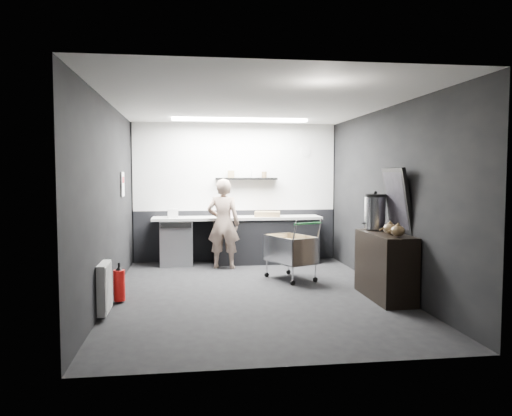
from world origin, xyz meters
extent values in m
plane|color=black|center=(0.00, 0.00, 0.00)|extent=(5.50, 5.50, 0.00)
plane|color=silver|center=(0.00, 0.00, 2.70)|extent=(5.50, 5.50, 0.00)
plane|color=black|center=(0.00, 2.75, 1.35)|extent=(5.50, 0.00, 5.50)
plane|color=black|center=(0.00, -2.75, 1.35)|extent=(5.50, 0.00, 5.50)
plane|color=black|center=(-2.00, 0.00, 1.35)|extent=(0.00, 5.50, 5.50)
plane|color=black|center=(2.00, 0.00, 1.35)|extent=(0.00, 5.50, 5.50)
cube|color=silver|center=(0.00, 2.73, 1.85)|extent=(3.95, 0.02, 1.70)
cube|color=black|center=(0.00, 2.73, 0.50)|extent=(3.95, 0.02, 1.00)
cube|color=black|center=(0.20, 2.62, 1.62)|extent=(1.20, 0.22, 0.04)
cylinder|color=silver|center=(1.40, 2.72, 2.15)|extent=(0.20, 0.03, 0.20)
cube|color=white|center=(-1.98, 1.30, 1.55)|extent=(0.02, 0.30, 0.40)
cube|color=red|center=(-1.98, 1.30, 1.62)|extent=(0.02, 0.22, 0.10)
cube|color=silver|center=(-1.94, -0.90, 0.35)|extent=(0.10, 0.50, 0.60)
cube|color=white|center=(0.00, 1.85, 2.67)|extent=(2.40, 0.20, 0.04)
cube|color=black|center=(0.55, 2.42, 0.42)|extent=(2.00, 0.56, 0.85)
cube|color=silver|center=(0.00, 2.42, 0.88)|extent=(3.20, 0.60, 0.05)
cube|color=#9EA0A5|center=(-1.15, 2.42, 0.42)|extent=(0.60, 0.58, 0.85)
cube|color=black|center=(-1.15, 2.12, 0.78)|extent=(0.56, 0.02, 0.10)
imported|color=beige|center=(-0.30, 1.97, 0.82)|extent=(0.67, 0.52, 1.63)
cube|color=silver|center=(0.71, 0.85, 0.30)|extent=(0.81, 0.96, 0.02)
cube|color=silver|center=(0.46, 0.85, 0.50)|extent=(0.35, 0.75, 0.43)
cube|color=silver|center=(0.97, 0.85, 0.50)|extent=(0.35, 0.75, 0.43)
cube|color=silver|center=(0.71, 0.45, 0.50)|extent=(0.49, 0.23, 0.43)
cube|color=silver|center=(0.71, 1.24, 0.50)|extent=(0.49, 0.23, 0.43)
cylinder|color=silver|center=(0.49, 0.48, 0.16)|extent=(0.02, 0.02, 0.29)
cylinder|color=silver|center=(0.94, 0.48, 0.16)|extent=(0.02, 0.02, 0.29)
cylinder|color=silver|center=(0.49, 1.21, 0.16)|extent=(0.02, 0.02, 0.29)
cylinder|color=silver|center=(0.94, 1.21, 0.16)|extent=(0.02, 0.02, 0.29)
cylinder|color=#24863C|center=(0.71, 0.39, 0.96)|extent=(0.49, 0.24, 0.03)
cube|color=olive|center=(0.60, 0.94, 0.49)|extent=(0.33, 0.36, 0.36)
cube|color=olive|center=(0.85, 0.73, 0.47)|extent=(0.30, 0.33, 0.32)
cylinder|color=black|center=(0.49, 0.48, 0.04)|extent=(0.08, 0.06, 0.08)
cylinder|color=black|center=(0.49, 1.21, 0.04)|extent=(0.08, 0.06, 0.08)
cylinder|color=black|center=(0.94, 0.48, 0.04)|extent=(0.08, 0.06, 0.08)
cylinder|color=black|center=(0.94, 1.21, 0.04)|extent=(0.08, 0.06, 0.08)
cube|color=black|center=(1.75, -0.53, 0.45)|extent=(0.45, 1.21, 0.90)
cylinder|color=silver|center=(1.75, -0.13, 1.16)|extent=(0.30, 0.30, 0.46)
cylinder|color=black|center=(1.75, -0.13, 1.41)|extent=(0.30, 0.30, 0.04)
sphere|color=black|center=(1.75, -0.13, 1.45)|extent=(0.05, 0.05, 0.05)
ellipsoid|color=brown|center=(1.75, -0.68, 0.98)|extent=(0.18, 0.18, 0.14)
ellipsoid|color=brown|center=(1.75, -0.93, 0.98)|extent=(0.18, 0.18, 0.14)
cube|color=black|center=(1.94, -0.48, 1.36)|extent=(0.21, 0.70, 0.90)
cube|color=black|center=(1.92, -0.48, 1.36)|extent=(0.15, 0.60, 0.77)
cylinder|color=red|center=(-1.85, -0.27, 0.23)|extent=(0.15, 0.15, 0.41)
cone|color=black|center=(-1.85, -0.27, 0.46)|extent=(0.10, 0.10, 0.06)
cylinder|color=black|center=(-1.85, -0.27, 0.50)|extent=(0.03, 0.03, 0.06)
cube|color=olive|center=(0.57, 2.37, 0.95)|extent=(0.54, 0.45, 0.10)
cylinder|color=silver|center=(-0.14, 2.42, 0.99)|extent=(0.18, 0.18, 0.18)
cube|color=silver|center=(-1.21, 2.37, 0.98)|extent=(0.20, 0.16, 0.17)
camera|label=1|loc=(-0.93, -7.02, 1.73)|focal=35.00mm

